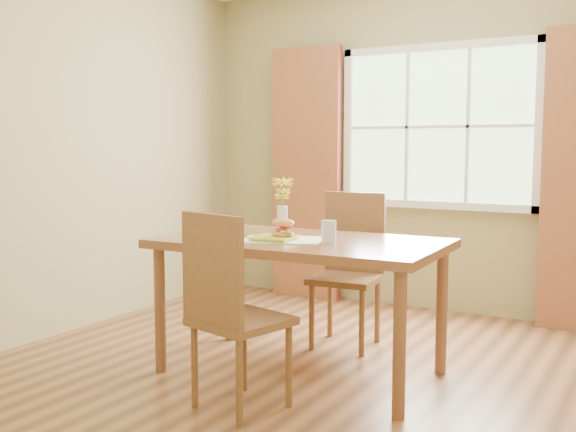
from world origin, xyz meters
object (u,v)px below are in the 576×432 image
at_px(dining_table, 300,253).
at_px(chair_far, 350,261).
at_px(chair_near, 228,304).
at_px(croissant_sandwich, 283,228).
at_px(water_glass, 329,232).
at_px(flower_vase, 282,199).

relative_size(dining_table, chair_far, 1.63).
distance_m(dining_table, chair_far, 0.73).
bearing_deg(chair_near, croissant_sandwich, 107.31).
bearing_deg(dining_table, water_glass, -16.55).
distance_m(chair_far, water_glass, 0.85).
xyz_separation_m(dining_table, flower_vase, (-0.26, 0.23, 0.29)).
height_order(dining_table, water_glass, water_glass).
relative_size(croissant_sandwich, flower_vase, 0.49).
xyz_separation_m(dining_table, water_glass, (0.21, -0.06, 0.14)).
height_order(chair_near, chair_far, chair_far).
relative_size(dining_table, water_glass, 13.24).
bearing_deg(chair_far, flower_vase, -123.62).
height_order(chair_far, flower_vase, flower_vase).
bearing_deg(water_glass, chair_far, 106.24).
xyz_separation_m(chair_far, flower_vase, (-0.25, -0.48, 0.45)).
height_order(chair_near, flower_vase, flower_vase).
bearing_deg(dining_table, chair_near, -93.70).
distance_m(water_glass, flower_vase, 0.57).
xyz_separation_m(chair_far, croissant_sandwich, (-0.05, -0.81, 0.31)).
bearing_deg(chair_far, croissant_sandwich, -99.74).
xyz_separation_m(croissant_sandwich, flower_vase, (-0.20, 0.33, 0.14)).
relative_size(chair_near, croissant_sandwich, 6.08).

